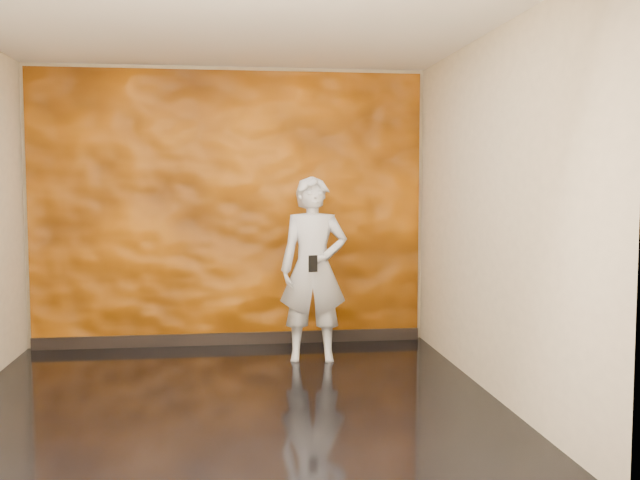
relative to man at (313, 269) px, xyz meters
The scene contains 5 objects.
room 1.52m from the man, 122.40° to the right, with size 4.02×4.02×2.81m.
feature_wall 1.20m from the man, 134.98° to the left, with size 3.90×0.06×2.75m, color #CB6506.
baseboard 1.31m from the man, 136.53° to the left, with size 3.90×0.04×0.12m, color black.
man is the anchor object (origin of this frame).
phone 0.25m from the man, 97.89° to the right, with size 0.08×0.02×0.15m, color black.
Camera 1 is at (-0.01, -5.28, 1.63)m, focal length 40.00 mm.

